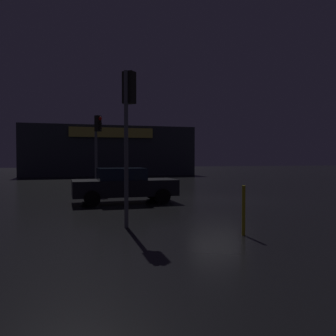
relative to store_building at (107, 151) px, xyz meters
name	(u,v)px	position (x,y,z in m)	size (l,w,h in m)	color
ground_plane	(217,199)	(2.17, -27.20, -2.76)	(120.00, 120.00, 0.00)	black
store_building	(107,151)	(0.00, 0.00, 0.00)	(19.01, 9.75, 5.52)	#33383D
traffic_signal_main	(129,111)	(-2.98, -32.55, 0.55)	(0.42, 0.42, 4.42)	#595B60
traffic_signal_opposite	(97,139)	(-2.98, -21.99, 0.30)	(0.42, 0.42, 4.40)	#595B60
car_near	(124,185)	(-2.26, -27.17, -1.98)	(4.51, 2.08, 1.53)	black
bollard_kerb_a	(244,210)	(-0.36, -34.46, -2.13)	(0.09, 0.09, 1.27)	gold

